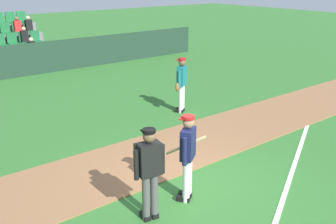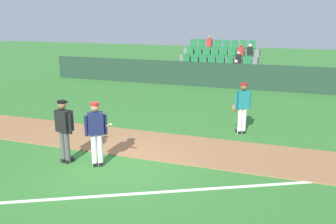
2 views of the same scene
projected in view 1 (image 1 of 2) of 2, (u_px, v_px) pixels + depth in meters
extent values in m
plane|color=#33702D|center=(190.00, 189.00, 8.08)|extent=(80.00, 80.00, 0.00)
cube|color=#936642|center=(143.00, 159.00, 9.36)|extent=(28.00, 2.35, 0.03)
cube|color=white|center=(297.00, 158.00, 9.46)|extent=(10.71, 5.59, 0.01)
cube|color=#1E3828|center=(9.00, 62.00, 16.52)|extent=(20.00, 0.16, 1.40)
cube|color=slate|center=(2.00, 63.00, 17.35)|extent=(4.90, 0.85, 0.40)
cube|color=#1E6B38|center=(9.00, 57.00, 17.35)|extent=(0.44, 0.40, 0.08)
cube|color=#1E6B38|center=(6.00, 50.00, 17.43)|extent=(0.44, 0.08, 0.50)
cube|color=#1E6B38|center=(21.00, 55.00, 17.67)|extent=(0.44, 0.40, 0.08)
cube|color=#1E6B38|center=(19.00, 49.00, 17.75)|extent=(0.44, 0.08, 0.50)
cube|color=#1E6B38|center=(33.00, 54.00, 17.99)|extent=(0.44, 0.40, 0.08)
cube|color=#1E6B38|center=(31.00, 48.00, 18.07)|extent=(0.44, 0.08, 0.50)
cube|color=black|center=(32.00, 47.00, 17.93)|extent=(0.32, 0.22, 0.52)
sphere|color=beige|center=(31.00, 40.00, 17.81)|extent=(0.20, 0.20, 0.20)
cube|color=#1E6B38|center=(45.00, 52.00, 18.31)|extent=(0.44, 0.40, 0.08)
cube|color=#1E6B38|center=(42.00, 47.00, 18.39)|extent=(0.44, 0.08, 0.50)
cube|color=#1E6B38|center=(2.00, 45.00, 17.85)|extent=(0.44, 0.40, 0.08)
cube|color=#1E6B38|center=(14.00, 44.00, 18.17)|extent=(0.44, 0.40, 0.08)
cube|color=#1E6B38|center=(12.00, 38.00, 18.25)|extent=(0.44, 0.08, 0.50)
cube|color=#1E6B38|center=(26.00, 43.00, 18.49)|extent=(0.44, 0.40, 0.08)
cube|color=#1E6B38|center=(23.00, 37.00, 18.57)|extent=(0.44, 0.08, 0.50)
cube|color=black|center=(24.00, 36.00, 18.43)|extent=(0.32, 0.22, 0.52)
sphere|color=tan|center=(24.00, 29.00, 18.31)|extent=(0.20, 0.20, 0.20)
cube|color=#1E6B38|center=(37.00, 42.00, 18.81)|extent=(0.44, 0.40, 0.08)
cube|color=#1E6B38|center=(35.00, 36.00, 18.89)|extent=(0.44, 0.08, 0.50)
cube|color=#1E6B38|center=(7.00, 33.00, 18.67)|extent=(0.44, 0.40, 0.08)
cube|color=#1E6B38|center=(5.00, 28.00, 18.75)|extent=(0.44, 0.08, 0.50)
cube|color=#1E6B38|center=(19.00, 32.00, 18.99)|extent=(0.44, 0.40, 0.08)
cube|color=#1E6B38|center=(16.00, 27.00, 19.07)|extent=(0.44, 0.08, 0.50)
cube|color=red|center=(17.00, 26.00, 18.92)|extent=(0.32, 0.22, 0.52)
sphere|color=brown|center=(16.00, 19.00, 18.81)|extent=(0.20, 0.20, 0.20)
cube|color=#1E6B38|center=(30.00, 31.00, 19.31)|extent=(0.44, 0.40, 0.08)
cube|color=#1E6B38|center=(28.00, 26.00, 19.39)|extent=(0.44, 0.08, 0.50)
cube|color=black|center=(29.00, 25.00, 19.24)|extent=(0.32, 0.22, 0.52)
sphere|color=beige|center=(28.00, 18.00, 19.13)|extent=(0.20, 0.20, 0.20)
cube|color=#1E6B38|center=(0.00, 23.00, 19.16)|extent=(0.44, 0.40, 0.08)
cube|color=#1E6B38|center=(12.00, 22.00, 19.48)|extent=(0.44, 0.40, 0.08)
cube|color=#1E6B38|center=(10.00, 17.00, 19.56)|extent=(0.44, 0.08, 0.50)
cube|color=#1E6B38|center=(23.00, 22.00, 19.80)|extent=(0.44, 0.40, 0.08)
cube|color=#1E6B38|center=(21.00, 16.00, 19.88)|extent=(0.44, 0.08, 0.50)
cylinder|color=white|center=(186.00, 181.00, 7.50)|extent=(0.14, 0.14, 0.90)
cylinder|color=white|center=(188.00, 177.00, 7.64)|extent=(0.14, 0.14, 0.90)
cube|color=black|center=(183.00, 199.00, 7.65)|extent=(0.25, 0.28, 0.10)
cube|color=black|center=(185.00, 194.00, 7.79)|extent=(0.25, 0.28, 0.10)
cube|color=#191E47|center=(188.00, 144.00, 7.32)|extent=(0.45, 0.41, 0.60)
cylinder|color=#191E47|center=(185.00, 152.00, 7.11)|extent=(0.09, 0.09, 0.55)
cylinder|color=#191E47|center=(191.00, 141.00, 7.56)|extent=(0.09, 0.09, 0.55)
sphere|color=#9E7051|center=(188.00, 122.00, 7.18)|extent=(0.22, 0.22, 0.22)
cylinder|color=#B21919|center=(188.00, 117.00, 7.14)|extent=(0.23, 0.23, 0.06)
cube|color=#B21919|center=(183.00, 118.00, 7.18)|extent=(0.22, 0.20, 0.02)
cylinder|color=tan|center=(186.00, 145.00, 7.62)|extent=(0.66, 0.54, 0.41)
cylinder|color=#4C4C4C|center=(146.00, 198.00, 6.92)|extent=(0.14, 0.14, 0.90)
cylinder|color=#4C4C4C|center=(154.00, 196.00, 6.99)|extent=(0.14, 0.14, 0.90)
cube|color=black|center=(145.00, 216.00, 7.10)|extent=(0.16, 0.28, 0.10)
cube|color=black|center=(153.00, 213.00, 7.17)|extent=(0.16, 0.28, 0.10)
cube|color=black|center=(149.00, 159.00, 6.70)|extent=(0.43, 0.29, 0.60)
cylinder|color=black|center=(136.00, 165.00, 6.61)|extent=(0.09, 0.09, 0.55)
cylinder|color=black|center=(162.00, 159.00, 6.83)|extent=(0.09, 0.09, 0.55)
sphere|color=brown|center=(149.00, 136.00, 6.56)|extent=(0.22, 0.22, 0.22)
cylinder|color=black|center=(149.00, 131.00, 6.53)|extent=(0.23, 0.23, 0.06)
cube|color=black|center=(146.00, 130.00, 6.62)|extent=(0.20, 0.15, 0.02)
cube|color=black|center=(146.00, 156.00, 6.81)|extent=(0.45, 0.15, 0.56)
cylinder|color=white|center=(181.00, 99.00, 12.43)|extent=(0.14, 0.14, 0.90)
cylinder|color=white|center=(182.00, 98.00, 12.57)|extent=(0.14, 0.14, 0.90)
cube|color=black|center=(179.00, 111.00, 12.58)|extent=(0.24, 0.28, 0.10)
cube|color=black|center=(180.00, 109.00, 12.72)|extent=(0.24, 0.28, 0.10)
cube|color=#197075|center=(182.00, 76.00, 12.25)|extent=(0.46, 0.40, 0.60)
cylinder|color=#197075|center=(179.00, 79.00, 12.05)|extent=(0.09, 0.09, 0.55)
cylinder|color=#197075|center=(184.00, 75.00, 12.49)|extent=(0.09, 0.09, 0.55)
sphere|color=brown|center=(182.00, 62.00, 12.11)|extent=(0.22, 0.22, 0.22)
cylinder|color=#B21919|center=(182.00, 59.00, 12.07)|extent=(0.23, 0.23, 0.06)
cube|color=#B21919|center=(179.00, 60.00, 12.12)|extent=(0.22, 0.20, 0.02)
ellipsoid|color=brown|center=(177.00, 87.00, 12.13)|extent=(0.23, 0.21, 0.28)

